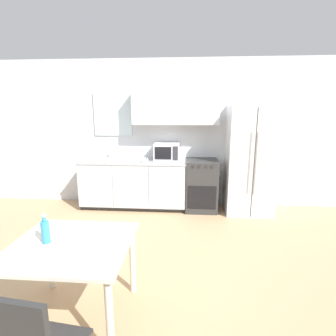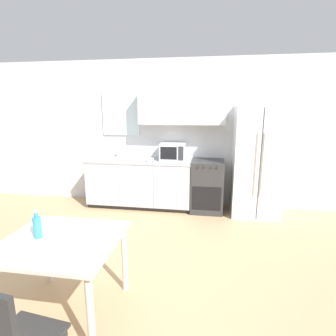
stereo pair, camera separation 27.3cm
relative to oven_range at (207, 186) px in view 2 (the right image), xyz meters
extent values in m
plane|color=tan|center=(-0.81, -1.77, -0.46)|extent=(12.00, 12.00, 0.00)
cube|color=silver|center=(-0.81, 0.33, 0.89)|extent=(12.00, 0.06, 2.70)
cube|color=silver|center=(-1.66, 0.29, 1.26)|extent=(0.71, 0.04, 0.79)
cube|color=#B2B7BC|center=(-0.48, 0.14, 1.39)|extent=(1.53, 0.32, 0.62)
cube|color=#333333|center=(-1.25, 0.04, -0.42)|extent=(1.91, 0.52, 0.08)
cube|color=#B2B7BC|center=(-1.25, 0.01, 0.01)|extent=(1.91, 0.58, 0.78)
cube|color=#B2B7BC|center=(-1.89, -0.29, 0.01)|extent=(0.62, 0.01, 0.76)
cube|color=#B2B7BC|center=(-1.25, -0.29, 0.01)|extent=(0.62, 0.01, 0.76)
cube|color=#B2B7BC|center=(-0.61, -0.29, 0.01)|extent=(0.62, 0.01, 0.76)
cube|color=#9EA0A5|center=(-1.25, 0.01, 0.42)|extent=(1.94, 0.61, 0.03)
cube|color=#2D2D2D|center=(0.00, 0.00, 0.00)|extent=(0.57, 0.59, 0.92)
cube|color=black|center=(0.00, -0.30, -0.14)|extent=(0.49, 0.01, 0.41)
cylinder|color=#262626|center=(-0.16, -0.30, 0.41)|extent=(0.03, 0.02, 0.03)
cylinder|color=#262626|center=(-0.06, -0.30, 0.41)|extent=(0.03, 0.02, 0.03)
cylinder|color=#262626|center=(0.06, -0.30, 0.41)|extent=(0.03, 0.02, 0.03)
cylinder|color=#262626|center=(0.16, -0.30, 0.41)|extent=(0.03, 0.02, 0.03)
cube|color=white|center=(0.82, -0.04, 0.47)|extent=(0.79, 0.67, 1.87)
cube|color=#3F3F3F|center=(0.82, -0.38, 0.47)|extent=(0.01, 0.01, 1.81)
cylinder|color=silver|center=(0.77, -0.40, 0.51)|extent=(0.02, 0.02, 1.03)
cylinder|color=silver|center=(0.87, -0.40, 0.51)|extent=(0.02, 0.02, 1.03)
cube|color=#B7BABC|center=(-1.66, 0.01, 0.44)|extent=(0.63, 0.40, 0.02)
cylinder|color=silver|center=(-1.66, 0.17, 0.55)|extent=(0.02, 0.02, 0.20)
cylinder|color=silver|center=(-1.66, 0.10, 0.64)|extent=(0.02, 0.14, 0.02)
cube|color=silver|center=(-0.64, 0.11, 0.59)|extent=(0.46, 0.31, 0.31)
cube|color=black|center=(-0.69, -0.05, 0.59)|extent=(0.29, 0.01, 0.22)
cube|color=#2D2D33|center=(-0.47, -0.05, 0.59)|extent=(0.09, 0.01, 0.25)
cylinder|color=white|center=(-1.02, -0.14, 0.48)|extent=(0.08, 0.08, 0.08)
torus|color=white|center=(-0.96, -0.14, 0.48)|extent=(0.02, 0.07, 0.07)
cube|color=beige|center=(-1.21, -2.71, 0.25)|extent=(0.97, 0.89, 0.03)
cylinder|color=beige|center=(-0.79, -3.09, -0.11)|extent=(0.06, 0.06, 0.70)
cylinder|color=beige|center=(-1.64, -2.32, -0.11)|extent=(0.06, 0.06, 0.70)
cylinder|color=beige|center=(-0.79, -2.32, -0.11)|extent=(0.06, 0.06, 0.70)
cylinder|color=#338CD8|center=(-1.42, -2.71, 0.36)|extent=(0.07, 0.07, 0.19)
cylinder|color=#338CD8|center=(-1.42, -2.71, 0.48)|extent=(0.03, 0.03, 0.04)
cylinder|color=white|center=(-1.42, -2.71, 0.51)|extent=(0.04, 0.04, 0.02)
camera|label=1|loc=(-0.26, -4.61, 1.35)|focal=28.00mm
camera|label=2|loc=(0.01, -4.58, 1.35)|focal=28.00mm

